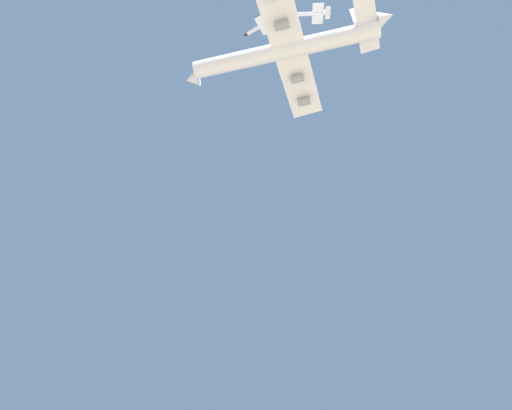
# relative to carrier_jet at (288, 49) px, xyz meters

# --- Properties ---
(carrier_jet) EXTENTS (62.29, 59.97, 19.92)m
(carrier_jet) POSITION_rel_carrier_jet_xyz_m (0.00, 0.00, 0.00)
(carrier_jet) COLOR white
(chase_jet_lead) EXTENTS (14.75, 9.88, 4.00)m
(chase_jet_lead) POSITION_rel_carrier_jet_xyz_m (-8.74, 8.25, 23.57)
(chase_jet_lead) COLOR silver
(chase_jet_left_wing) EXTENTS (11.16, 14.11, 4.00)m
(chase_jet_left_wing) POSITION_rel_carrier_jet_xyz_m (6.42, -9.00, 33.93)
(chase_jet_left_wing) COLOR silver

